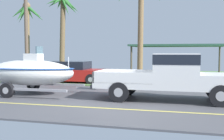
{
  "coord_description": "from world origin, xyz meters",
  "views": [
    {
      "loc": [
        2.58,
        -10.93,
        1.98
      ],
      "look_at": [
        -0.57,
        1.24,
        1.15
      ],
      "focal_mm": 43.69,
      "sensor_mm": 36.0,
      "label": 1
    }
  ],
  "objects_px": {
    "pickup_truck_towing": "(176,75)",
    "palm_tree_near_left": "(27,22)",
    "palm_tree_mid": "(63,16)",
    "parked_sedan_near": "(71,72)",
    "carport_awning": "(178,46)",
    "utility_pole": "(26,20)",
    "boat_on_trailer": "(29,72)"
  },
  "relations": [
    {
      "from": "boat_on_trailer",
      "to": "utility_pole",
      "type": "height_order",
      "value": "utility_pole"
    },
    {
      "from": "parked_sedan_near",
      "to": "palm_tree_near_left",
      "type": "distance_m",
      "value": 10.48
    },
    {
      "from": "boat_on_trailer",
      "to": "parked_sedan_near",
      "type": "distance_m",
      "value": 5.07
    },
    {
      "from": "pickup_truck_towing",
      "to": "utility_pole",
      "type": "height_order",
      "value": "utility_pole"
    },
    {
      "from": "boat_on_trailer",
      "to": "palm_tree_mid",
      "type": "distance_m",
      "value": 11.02
    },
    {
      "from": "boat_on_trailer",
      "to": "palm_tree_near_left",
      "type": "bearing_deg",
      "value": 122.0
    },
    {
      "from": "palm_tree_mid",
      "to": "palm_tree_near_left",
      "type": "bearing_deg",
      "value": 159.52
    },
    {
      "from": "parked_sedan_near",
      "to": "utility_pole",
      "type": "height_order",
      "value": "utility_pole"
    },
    {
      "from": "palm_tree_near_left",
      "to": "pickup_truck_towing",
      "type": "bearing_deg",
      "value": -39.74
    },
    {
      "from": "pickup_truck_towing",
      "to": "parked_sedan_near",
      "type": "bearing_deg",
      "value": 142.95
    },
    {
      "from": "boat_on_trailer",
      "to": "utility_pole",
      "type": "relative_size",
      "value": 0.73
    },
    {
      "from": "pickup_truck_towing",
      "to": "palm_tree_mid",
      "type": "xyz_separation_m",
      "value": [
        -9.47,
        9.88,
        3.95
      ]
    },
    {
      "from": "utility_pole",
      "to": "pickup_truck_towing",
      "type": "bearing_deg",
      "value": -26.16
    },
    {
      "from": "parked_sedan_near",
      "to": "palm_tree_mid",
      "type": "xyz_separation_m",
      "value": [
        -2.78,
        4.83,
        4.34
      ]
    },
    {
      "from": "boat_on_trailer",
      "to": "palm_tree_near_left",
      "type": "relative_size",
      "value": 0.86
    },
    {
      "from": "carport_awning",
      "to": "palm_tree_near_left",
      "type": "relative_size",
      "value": 1.08
    },
    {
      "from": "palm_tree_near_left",
      "to": "parked_sedan_near",
      "type": "bearing_deg",
      "value": -42.09
    },
    {
      "from": "boat_on_trailer",
      "to": "parked_sedan_near",
      "type": "relative_size",
      "value": 1.24
    },
    {
      "from": "utility_pole",
      "to": "carport_awning",
      "type": "bearing_deg",
      "value": 31.85
    },
    {
      "from": "boat_on_trailer",
      "to": "carport_awning",
      "type": "height_order",
      "value": "carport_awning"
    },
    {
      "from": "pickup_truck_towing",
      "to": "palm_tree_near_left",
      "type": "height_order",
      "value": "palm_tree_near_left"
    },
    {
      "from": "utility_pole",
      "to": "parked_sedan_near",
      "type": "bearing_deg",
      "value": 5.0
    },
    {
      "from": "pickup_truck_towing",
      "to": "parked_sedan_near",
      "type": "height_order",
      "value": "pickup_truck_towing"
    },
    {
      "from": "boat_on_trailer",
      "to": "utility_pole",
      "type": "xyz_separation_m",
      "value": [
        -3.09,
        4.79,
        3.04
      ]
    },
    {
      "from": "pickup_truck_towing",
      "to": "palm_tree_mid",
      "type": "height_order",
      "value": "palm_tree_mid"
    },
    {
      "from": "palm_tree_mid",
      "to": "pickup_truck_towing",
      "type": "bearing_deg",
      "value": -46.21
    },
    {
      "from": "boat_on_trailer",
      "to": "utility_pole",
      "type": "distance_m",
      "value": 6.46
    },
    {
      "from": "palm_tree_near_left",
      "to": "utility_pole",
      "type": "distance_m",
      "value": 7.91
    },
    {
      "from": "parked_sedan_near",
      "to": "palm_tree_near_left",
      "type": "xyz_separation_m",
      "value": [
        -7.15,
        6.46,
        4.1
      ]
    },
    {
      "from": "utility_pole",
      "to": "palm_tree_mid",
      "type": "bearing_deg",
      "value": 86.91
    },
    {
      "from": "palm_tree_mid",
      "to": "carport_awning",
      "type": "bearing_deg",
      "value": 5.49
    },
    {
      "from": "pickup_truck_towing",
      "to": "utility_pole",
      "type": "relative_size",
      "value": 0.76
    }
  ]
}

